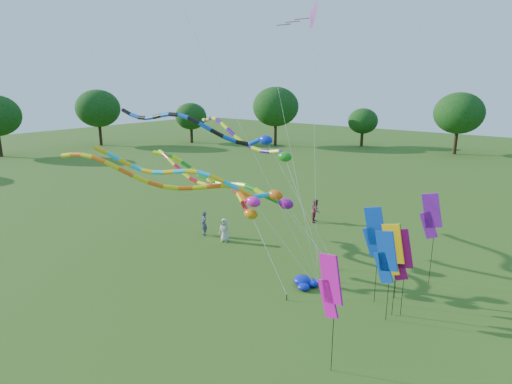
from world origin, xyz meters
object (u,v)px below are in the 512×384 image
Objects in this scene: tube_kite_red at (214,187)px; tube_kite_orange at (176,182)px; blue_nylon_heap at (308,281)px; person_a at (224,230)px; person_b at (204,224)px; person_c at (316,211)px.

tube_kite_red is 2.87m from tube_kite_orange.
blue_nylon_heap is (6.67, -0.06, -4.06)m from tube_kite_red.
tube_kite_red reaches higher than person_a.
tube_kite_red is 7.80m from blue_nylon_heap.
person_b is (-1.91, 0.01, 0.05)m from person_a.
person_c is at bearing 117.94° from blue_nylon_heap.
tube_kite_orange is 12.94m from person_c.
person_b reaches higher than blue_nylon_heap.
tube_kite_red is 4.13m from person_a.
person_a is 0.94× the size of person_b.
person_a is (-1.04, 1.98, -3.47)m from tube_kite_red.
tube_kite_red is at bearing -78.39° from person_a.
person_c is (-4.98, 9.39, 0.66)m from blue_nylon_heap.
person_b is at bearing 101.38° from tube_kite_orange.
tube_kite_red reaches higher than blue_nylon_heap.
tube_kite_orange reaches higher than person_b.
person_b is at bearing 131.14° from person_c.
tube_kite_orange is 9.30× the size of blue_nylon_heap.
person_c is (1.68, 9.34, -3.40)m from tube_kite_red.
person_b is 8.68m from person_c.
tube_kite_orange is at bearing -95.97° from person_a.
blue_nylon_heap is 9.85m from person_b.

